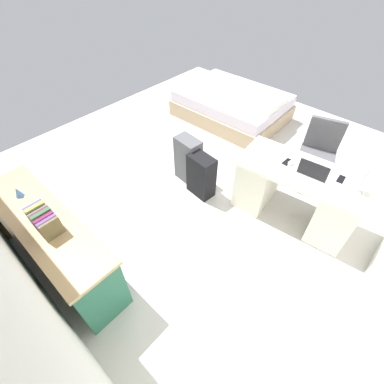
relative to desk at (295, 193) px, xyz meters
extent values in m
plane|color=beige|center=(1.09, 0.16, -0.39)|extent=(6.06, 6.06, 0.00)
cube|color=silver|center=(0.00, 0.00, 0.34)|extent=(1.51, 0.82, 0.04)
cube|color=beige|center=(-0.49, -0.06, -0.03)|extent=(0.47, 0.64, 0.71)
cube|color=beige|center=(0.49, 0.06, -0.03)|extent=(0.47, 0.64, 0.71)
cylinder|color=black|center=(0.09, -0.71, -0.37)|extent=(0.52, 0.52, 0.04)
cylinder|color=black|center=(0.09, -0.71, -0.18)|extent=(0.06, 0.06, 0.42)
cube|color=#4C4C51|center=(0.09, -0.71, 0.07)|extent=(0.58, 0.58, 0.08)
cube|color=#4C4C51|center=(0.15, -0.90, 0.33)|extent=(0.44, 0.19, 0.44)
cube|color=#28664C|center=(1.46, 2.31, -0.02)|extent=(1.76, 0.44, 0.74)
cube|color=tan|center=(1.46, 2.31, 0.36)|extent=(1.80, 0.48, 0.04)
cube|color=#225641|center=(1.06, 2.08, -0.19)|extent=(0.67, 0.01, 0.26)
cube|color=#225641|center=(1.85, 2.08, -0.19)|extent=(0.67, 0.01, 0.26)
cube|color=tan|center=(2.03, -1.45, -0.25)|extent=(1.94, 1.46, 0.28)
cube|color=silver|center=(2.03, -1.45, -0.01)|extent=(1.88, 1.40, 0.20)
cube|color=white|center=(1.36, -1.47, 0.14)|extent=(0.50, 0.69, 0.10)
cube|color=black|center=(1.10, 0.46, -0.08)|extent=(0.38, 0.25, 0.61)
cube|color=#4C4C51|center=(1.43, 0.37, -0.05)|extent=(0.38, 0.25, 0.68)
cube|color=silver|center=(-0.09, -0.03, 0.37)|extent=(0.33, 0.25, 0.02)
cube|color=black|center=(-0.10, 0.07, 0.47)|extent=(0.31, 0.05, 0.19)
ellipsoid|color=white|center=(0.17, 0.00, 0.37)|extent=(0.07, 0.11, 0.03)
cube|color=black|center=(-0.36, -0.14, 0.36)|extent=(0.08, 0.14, 0.01)
cube|color=black|center=(0.22, -0.01, 0.36)|extent=(0.07, 0.14, 0.01)
cylinder|color=silver|center=(-0.55, -0.06, 0.36)|extent=(0.11, 0.11, 0.01)
cylinder|color=silver|center=(-0.55, -0.06, 0.51)|extent=(0.02, 0.02, 0.28)
cone|color=white|center=(-0.50, -0.06, 0.66)|extent=(0.11, 0.11, 0.09)
cube|color=brown|center=(1.18, 2.31, 0.48)|extent=(0.03, 0.17, 0.20)
cube|color=#60409D|center=(1.22, 2.31, 0.48)|extent=(0.03, 0.17, 0.20)
cube|color=maroon|center=(1.26, 2.31, 0.49)|extent=(0.04, 0.17, 0.20)
cube|color=#28613B|center=(1.30, 2.31, 0.49)|extent=(0.03, 0.17, 0.22)
cube|color=maroon|center=(1.34, 2.31, 0.49)|extent=(0.03, 0.17, 0.21)
cube|color=#59A1A5|center=(1.38, 2.31, 0.48)|extent=(0.03, 0.17, 0.19)
cube|color=olive|center=(1.42, 2.31, 0.49)|extent=(0.04, 0.17, 0.21)
cube|color=#4B46BA|center=(1.46, 2.31, 0.49)|extent=(0.03, 0.17, 0.20)
cone|color=#4C7FBF|center=(1.90, 2.31, 0.44)|extent=(0.08, 0.08, 0.11)
camera|label=1|loc=(-0.64, 2.54, 2.37)|focal=25.70mm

